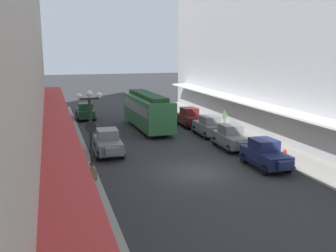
% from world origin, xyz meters
% --- Properties ---
extents(ground_plane, '(200.00, 200.00, 0.00)m').
position_xyz_m(ground_plane, '(0.00, 0.00, 0.00)').
color(ground_plane, '#2D2D30').
extents(sidewalk_left, '(3.00, 60.00, 0.15)m').
position_xyz_m(sidewalk_left, '(-7.50, 0.00, 0.07)').
color(sidewalk_left, '#99968E').
rests_on(sidewalk_left, ground).
extents(sidewalk_right, '(3.00, 60.00, 0.15)m').
position_xyz_m(sidewalk_right, '(7.50, 0.00, 0.07)').
color(sidewalk_right, '#99968E').
rests_on(sidewalk_right, ground).
extents(building_row_left, '(4.30, 60.00, 18.03)m').
position_xyz_m(building_row_left, '(-10.23, 0.00, 9.02)').
color(building_row_left, '#B2A899').
rests_on(building_row_left, ground).
extents(parked_car_0, '(2.23, 4.29, 1.84)m').
position_xyz_m(parked_car_0, '(4.72, 13.73, 0.94)').
color(parked_car_0, '#591919').
rests_on(parked_car_0, ground).
extents(parked_car_1, '(2.21, 4.29, 1.84)m').
position_xyz_m(parked_car_1, '(-4.64, 5.79, 0.94)').
color(parked_car_1, slate).
rests_on(parked_car_1, ground).
extents(parked_car_2, '(2.19, 4.28, 1.84)m').
position_xyz_m(parked_car_2, '(-4.88, 20.79, 0.94)').
color(parked_car_2, '#193D23').
rests_on(parked_car_2, ground).
extents(parked_car_3, '(2.18, 4.27, 1.84)m').
position_xyz_m(parked_car_3, '(4.59, -0.39, 0.94)').
color(parked_car_3, '#19234C').
rests_on(parked_car_3, ground).
extents(parked_car_4, '(2.23, 4.29, 1.84)m').
position_xyz_m(parked_car_4, '(4.78, 9.18, 0.94)').
color(parked_car_4, slate).
rests_on(parked_car_4, ground).
extents(parked_car_5, '(2.26, 4.30, 1.84)m').
position_xyz_m(parked_car_5, '(4.69, 4.63, 0.94)').
color(parked_car_5, slate).
rests_on(parked_car_5, ground).
extents(streetcar, '(2.76, 9.66, 3.46)m').
position_xyz_m(streetcar, '(0.35, 13.66, 1.90)').
color(streetcar, '#33723F').
rests_on(streetcar, ground).
extents(lamp_post_with_clock, '(1.42, 0.44, 5.16)m').
position_xyz_m(lamp_post_with_clock, '(-6.40, 0.21, 2.99)').
color(lamp_post_with_clock, black).
rests_on(lamp_post_with_clock, sidewalk_left).
extents(fire_hydrant, '(0.24, 0.24, 0.82)m').
position_xyz_m(fire_hydrant, '(6.35, 0.01, 0.56)').
color(fire_hydrant, '#B21E19').
rests_on(fire_hydrant, sidewalk_right).
extents(pedestrian_0, '(0.36, 0.28, 1.67)m').
position_xyz_m(pedestrian_0, '(-6.63, -2.19, 1.01)').
color(pedestrian_0, slate).
rests_on(pedestrian_0, sidewalk_left).
extents(pedestrian_1, '(0.36, 0.24, 1.64)m').
position_xyz_m(pedestrian_1, '(7.62, 11.94, 0.99)').
color(pedestrian_1, slate).
rests_on(pedestrian_1, sidewalk_right).
extents(pedestrian_2, '(0.36, 0.28, 1.67)m').
position_xyz_m(pedestrian_2, '(-7.63, 3.77, 1.01)').
color(pedestrian_2, '#4C4238').
rests_on(pedestrian_2, sidewalk_left).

